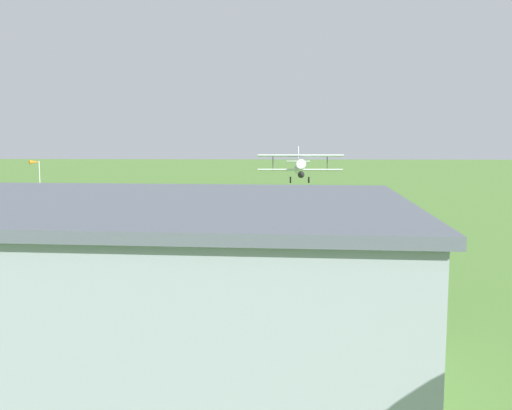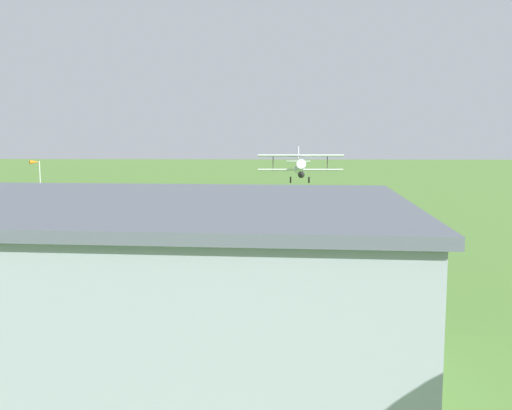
% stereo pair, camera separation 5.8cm
% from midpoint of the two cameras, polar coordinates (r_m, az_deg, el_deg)
% --- Properties ---
extents(ground_plane, '(400.00, 400.00, 0.00)m').
position_cam_midpoint_polar(ground_plane, '(63.49, -1.92, -2.36)').
color(ground_plane, '#568438').
extents(hangar, '(26.21, 15.82, 7.79)m').
position_cam_midpoint_polar(hangar, '(23.42, -17.85, -8.88)').
color(hangar, '#99A3AD').
rests_on(hangar, ground_plane).
extents(biplane, '(8.70, 7.81, 3.77)m').
position_cam_midpoint_polar(biplane, '(59.31, 4.37, 3.94)').
color(biplane, silver).
extents(car_silver, '(2.60, 4.44, 1.64)m').
position_cam_midpoint_polar(car_silver, '(35.70, 6.70, -8.26)').
color(car_silver, '#B7B7BC').
rests_on(car_silver, ground_plane).
extents(person_near_hangar_door, '(0.38, 0.38, 1.70)m').
position_cam_midpoint_polar(person_near_hangar_door, '(39.54, -6.38, -6.77)').
color(person_near_hangar_door, navy).
rests_on(person_near_hangar_door, ground_plane).
extents(person_walking_on_apron, '(0.39, 0.39, 1.60)m').
position_cam_midpoint_polar(person_walking_on_apron, '(36.72, -5.36, -7.91)').
color(person_walking_on_apron, '#B23333').
rests_on(person_walking_on_apron, ground_plane).
extents(person_watching_takeoff, '(0.40, 0.40, 1.60)m').
position_cam_midpoint_polar(person_watching_takeoff, '(41.52, -22.32, -6.67)').
color(person_watching_takeoff, '#B23333').
rests_on(person_watching_takeoff, ground_plane).
extents(windsock, '(1.46, 1.25, 6.92)m').
position_cam_midpoint_polar(windsock, '(86.85, -21.29, 3.67)').
color(windsock, silver).
rests_on(windsock, ground_plane).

